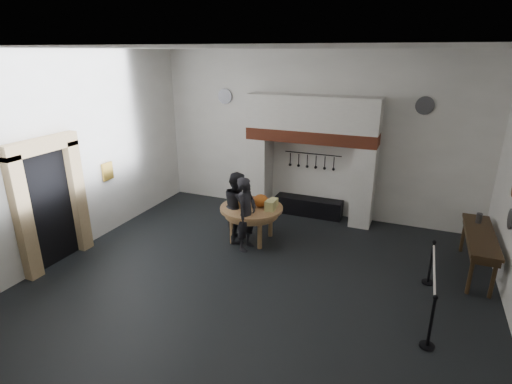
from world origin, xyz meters
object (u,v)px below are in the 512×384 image
at_px(work_table, 252,208).
at_px(visitor_far, 238,206).
at_px(barrier_post_far, 431,263).
at_px(iron_range, 309,207).
at_px(side_table, 481,235).
at_px(barrier_post_near, 431,323).
at_px(visitor_near, 246,214).

height_order(work_table, visitor_far, visitor_far).
height_order(visitor_far, barrier_post_far, visitor_far).
relative_size(iron_range, side_table, 0.86).
bearing_deg(barrier_post_near, work_table, 148.90).
height_order(visitor_near, side_table, visitor_near).
bearing_deg(barrier_post_near, visitor_far, 151.63).
bearing_deg(visitor_near, work_table, 13.81).
bearing_deg(side_table, barrier_post_far, -137.11).
xyz_separation_m(work_table, side_table, (4.98, 0.37, 0.03)).
relative_size(work_table, barrier_post_far, 1.70).
distance_m(visitor_near, visitor_far, 0.57).
relative_size(visitor_near, side_table, 0.80).
relative_size(visitor_far, side_table, 0.79).
bearing_deg(visitor_near, barrier_post_near, -111.18).
bearing_deg(visitor_far, work_table, -108.23).
height_order(iron_range, barrier_post_near, barrier_post_near).
height_order(iron_range, side_table, side_table).
distance_m(side_table, barrier_post_far, 1.29).
relative_size(visitor_near, visitor_far, 1.02).
distance_m(work_table, visitor_far, 0.34).
xyz_separation_m(work_table, barrier_post_near, (4.08, -2.46, -0.39)).
bearing_deg(barrier_post_far, barrier_post_near, -90.00).
bearing_deg(side_table, visitor_near, -170.16).
xyz_separation_m(side_table, barrier_post_far, (-0.90, -0.83, -0.42)).
relative_size(iron_range, visitor_near, 1.08).
height_order(work_table, side_table, side_table).
bearing_deg(visitor_near, side_table, -75.04).
height_order(work_table, visitor_near, visitor_near).
distance_m(visitor_near, side_table, 4.98).
relative_size(iron_range, barrier_post_near, 2.11).
distance_m(work_table, barrier_post_near, 4.79).
bearing_deg(work_table, visitor_near, -81.31).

